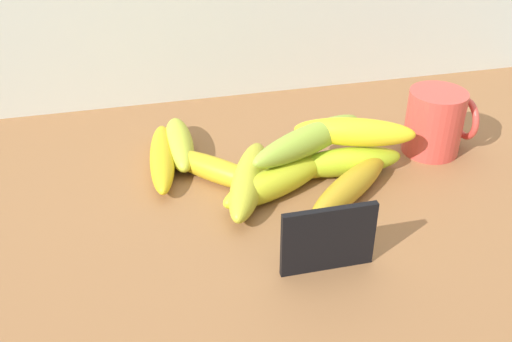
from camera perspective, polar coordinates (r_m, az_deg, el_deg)
name	(u,v)px	position (r cm, az deg, el deg)	size (l,w,h in cm)	color
counter_top	(314,223)	(79.18, 5.57, -4.95)	(110.00, 76.00, 3.00)	#8D5E39
chalkboard_sign	(328,241)	(67.74, 6.92, -6.71)	(11.00, 1.80, 8.40)	black
coffee_mug	(436,122)	(93.23, 16.88, 4.53)	(10.01, 8.51, 9.84)	#D1453C
banana_0	(350,187)	(80.57, 8.98, -1.52)	(18.23, 3.81, 3.81)	#B7901F
banana_1	(315,165)	(84.74, 5.64, 0.54)	(18.03, 3.67, 3.67)	yellow
banana_2	(217,170)	(83.55, -3.78, 0.07)	(18.82, 3.53, 3.53)	gold
banana_3	(162,158)	(87.28, -8.98, 1.28)	(18.67, 3.62, 3.62)	gold
banana_4	(276,182)	(80.24, 1.92, -1.06)	(17.39, 4.24, 4.24)	gold
banana_5	(249,180)	(80.53, -0.69, -0.85)	(18.93, 4.40, 4.40)	gold
banana_6	(346,162)	(85.72, 8.65, 0.88)	(16.51, 4.10, 4.10)	#AAC723
banana_7	(179,144)	(89.95, -7.37, 2.61)	(15.18, 4.11, 4.11)	#B8C637
banana_8	(354,132)	(85.07, 9.43, 3.71)	(17.08, 4.04, 4.04)	yellow
banana_9	(308,140)	(83.03, 5.05, 2.97)	(20.14, 4.11, 4.11)	#93B339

